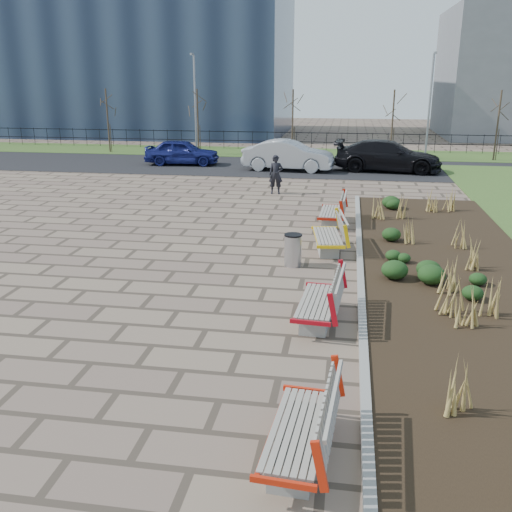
% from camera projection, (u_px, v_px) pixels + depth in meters
% --- Properties ---
extents(ground, '(120.00, 120.00, 0.00)m').
position_uv_depth(ground, '(152.00, 345.00, 10.71)').
color(ground, '#71604E').
rests_on(ground, ground).
extents(planting_bed, '(4.50, 18.00, 0.10)m').
position_uv_depth(planting_bed, '(453.00, 273.00, 14.46)').
color(planting_bed, black).
rests_on(planting_bed, ground).
extents(planting_curb, '(0.16, 18.00, 0.15)m').
position_uv_depth(planting_curb, '(360.00, 268.00, 14.80)').
color(planting_curb, gray).
rests_on(planting_curb, ground).
extents(grass_verge_far, '(80.00, 5.00, 0.04)m').
position_uv_depth(grass_verge_far, '(294.00, 153.00, 37.05)').
color(grass_verge_far, '#33511E').
rests_on(grass_verge_far, ground).
extents(road, '(80.00, 7.00, 0.02)m').
position_uv_depth(road, '(284.00, 167.00, 31.41)').
color(road, black).
rests_on(road, ground).
extents(bench_a, '(1.06, 2.16, 1.00)m').
position_uv_depth(bench_a, '(298.00, 426.00, 7.41)').
color(bench_a, red).
rests_on(bench_a, ground).
extents(bench_b, '(1.06, 2.16, 1.00)m').
position_uv_depth(bench_b, '(318.00, 299.00, 11.61)').
color(bench_b, '#AB0B17').
rests_on(bench_b, ground).
extents(bench_c, '(1.18, 2.20, 1.00)m').
position_uv_depth(bench_c, '(328.00, 234.00, 16.33)').
color(bench_c, yellow).
rests_on(bench_c, ground).
extents(bench_d, '(0.97, 2.13, 1.00)m').
position_uv_depth(bench_d, '(331.00, 210.00, 19.28)').
color(bench_d, '#AC1A0B').
rests_on(bench_d, ground).
extents(litter_bin, '(0.46, 0.46, 0.84)m').
position_uv_depth(litter_bin, '(293.00, 250.00, 15.09)').
color(litter_bin, '#B2B2B7').
rests_on(litter_bin, ground).
extents(pedestrian, '(0.63, 0.44, 1.64)m').
position_uv_depth(pedestrian, '(276.00, 175.00, 24.18)').
color(pedestrian, black).
rests_on(pedestrian, ground).
extents(car_blue, '(4.24, 1.95, 1.41)m').
position_uv_depth(car_blue, '(182.00, 152.00, 32.03)').
color(car_blue, navy).
rests_on(car_blue, road).
extents(car_silver, '(4.92, 2.09, 1.58)m').
position_uv_depth(car_silver, '(288.00, 155.00, 30.07)').
color(car_silver, '#9FA1A6').
rests_on(car_silver, road).
extents(car_black, '(5.71, 2.80, 1.60)m').
position_uv_depth(car_black, '(388.00, 156.00, 29.79)').
color(car_black, black).
rests_on(car_black, road).
extents(tree_a, '(1.40, 1.40, 4.00)m').
position_uv_depth(tree_a, '(108.00, 121.00, 36.85)').
color(tree_a, '#4C3D2D').
rests_on(tree_a, grass_verge_far).
extents(tree_b, '(1.40, 1.40, 4.00)m').
position_uv_depth(tree_b, '(198.00, 122.00, 35.94)').
color(tree_b, '#4C3D2D').
rests_on(tree_b, grass_verge_far).
extents(tree_c, '(1.40, 1.40, 4.00)m').
position_uv_depth(tree_c, '(293.00, 123.00, 35.03)').
color(tree_c, '#4C3D2D').
rests_on(tree_c, grass_verge_far).
extents(tree_d, '(1.40, 1.40, 4.00)m').
position_uv_depth(tree_d, '(392.00, 124.00, 34.12)').
color(tree_d, '#4C3D2D').
rests_on(tree_d, grass_verge_far).
extents(tree_e, '(1.40, 1.40, 4.00)m').
position_uv_depth(tree_e, '(497.00, 126.00, 33.21)').
color(tree_e, '#4C3D2D').
rests_on(tree_e, grass_verge_far).
extents(lamp_west, '(0.24, 0.60, 6.00)m').
position_uv_depth(lamp_west, '(195.00, 106.00, 35.16)').
color(lamp_west, gray).
rests_on(lamp_west, grass_verge_far).
extents(lamp_east, '(0.24, 0.60, 6.00)m').
position_uv_depth(lamp_east, '(429.00, 108.00, 33.05)').
color(lamp_east, gray).
rests_on(lamp_east, grass_verge_far).
extents(railing_fence, '(44.00, 0.10, 1.20)m').
position_uv_depth(railing_fence, '(297.00, 141.00, 38.28)').
color(railing_fence, black).
rests_on(railing_fence, grass_verge_far).
extents(building_glass, '(40.00, 14.00, 15.00)m').
position_uv_depth(building_glass, '(56.00, 43.00, 49.40)').
color(building_glass, '#192338').
rests_on(building_glass, ground).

